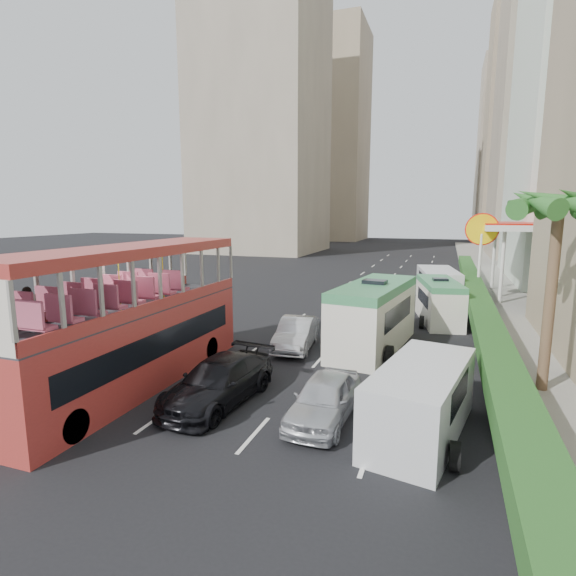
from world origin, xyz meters
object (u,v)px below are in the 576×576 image
at_px(car_black, 219,402).
at_px(car_silver_lane_b, 324,420).
at_px(minibus_far, 439,301).
at_px(panel_van_near, 421,400).
at_px(minibus_near, 374,316).
at_px(palm_tree, 550,298).
at_px(van_asset, 386,322).
at_px(double_decker_bus, 131,317).
at_px(shell_station, 528,262).
at_px(panel_van_far, 438,286).
at_px(car_silver_lane_a, 296,348).

bearing_deg(car_black, car_silver_lane_b, 4.82).
height_order(minibus_far, panel_van_near, minibus_far).
relative_size(minibus_near, palm_tree, 1.07).
bearing_deg(van_asset, car_silver_lane_b, -91.77).
xyz_separation_m(double_decker_bus, shell_station, (16.00, 23.00, 0.22)).
relative_size(minibus_far, shell_station, 0.68).
distance_m(car_black, minibus_near, 8.80).
relative_size(car_silver_lane_b, palm_tree, 0.63).
height_order(car_silver_lane_b, van_asset, car_silver_lane_b).
distance_m(car_silver_lane_b, car_black, 3.61).
xyz_separation_m(van_asset, minibus_near, (0.07, -5.28, 1.51)).
xyz_separation_m(panel_van_near, palm_tree, (3.79, 4.35, 2.38)).
height_order(car_silver_lane_b, palm_tree, palm_tree).
distance_m(minibus_far, panel_van_far, 6.16).
bearing_deg(car_silver_lane_a, panel_van_near, -55.11).
bearing_deg(van_asset, palm_tree, -54.64).
xyz_separation_m(car_silver_lane_b, panel_van_near, (2.78, 0.06, 1.00)).
height_order(car_silver_lane_a, panel_van_near, panel_van_near).
bearing_deg(minibus_far, car_black, -126.79).
distance_m(car_black, panel_van_far, 21.24).
relative_size(minibus_near, panel_van_far, 1.19).
distance_m(car_silver_lane_b, panel_van_far, 20.51).
distance_m(double_decker_bus, car_silver_lane_a, 7.89).
bearing_deg(panel_van_near, shell_station, 86.73).
bearing_deg(car_silver_lane_a, shell_station, 47.73).
xyz_separation_m(double_decker_bus, panel_van_far, (10.00, 19.88, -1.38)).
distance_m(double_decker_bus, minibus_near, 10.56).
height_order(van_asset, palm_tree, palm_tree).
distance_m(double_decker_bus, panel_van_near, 10.13).
xyz_separation_m(van_asset, panel_van_far, (2.61, 7.19, 1.15)).
distance_m(panel_van_near, panel_van_far, 20.23).
xyz_separation_m(panel_van_near, panel_van_far, (-0.01, 20.23, 0.14)).
height_order(double_decker_bus, panel_van_far, double_decker_bus).
distance_m(car_silver_lane_a, shell_station, 20.73).
distance_m(car_silver_lane_a, minibus_near, 3.86).
bearing_deg(car_silver_lane_a, van_asset, 56.12).
bearing_deg(minibus_far, palm_tree, -81.42).
distance_m(car_silver_lane_a, panel_van_far, 14.90).
bearing_deg(car_silver_lane_a, car_silver_lane_b, -71.82).
relative_size(car_silver_lane_b, minibus_far, 0.74).
height_order(minibus_far, palm_tree, palm_tree).
bearing_deg(double_decker_bus, panel_van_near, -2.03).
distance_m(van_asset, panel_van_near, 13.34).
bearing_deg(double_decker_bus, car_silver_lane_a, 56.63).
height_order(double_decker_bus, palm_tree, palm_tree).
bearing_deg(panel_van_far, shell_station, 17.75).
relative_size(car_silver_lane_b, shell_station, 0.50).
relative_size(van_asset, minibus_far, 0.78).
height_order(minibus_near, panel_van_far, minibus_near).
relative_size(double_decker_bus, minibus_near, 1.61).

